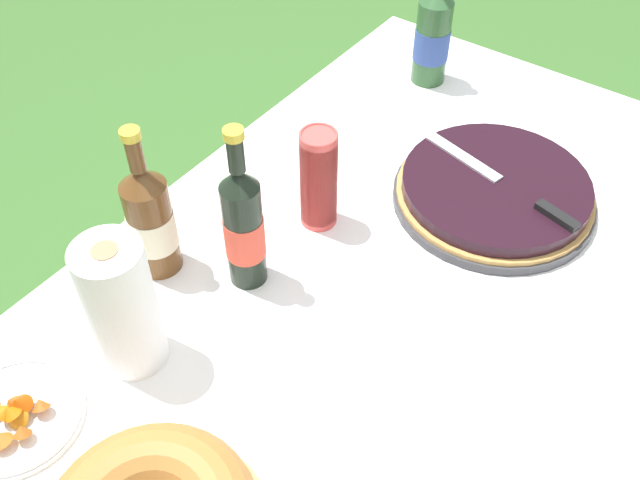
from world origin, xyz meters
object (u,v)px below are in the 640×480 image
serving_knife (511,187)px  juice_bottle_red (244,227)px  berry_tart (496,192)px  cider_bottle_green (433,36)px  cup_stack (319,179)px  paper_towel_roll (122,307)px  cider_bottle_amber (151,220)px  snack_plate_left (14,416)px

serving_knife → juice_bottle_red: bearing=69.3°
berry_tart → cider_bottle_green: cider_bottle_green is taller
berry_tart → juice_bottle_red: (-0.45, 0.28, 0.10)m
cup_stack → paper_towel_roll: size_ratio=0.84×
cider_bottle_amber → snack_plate_left: bearing=-172.0°
cider_bottle_green → juice_bottle_red: (-0.76, -0.06, 0.01)m
cup_stack → cider_bottle_green: bearing=7.7°
snack_plate_left → berry_tart: bearing=-23.0°
cider_bottle_amber → paper_towel_roll: 0.21m
snack_plate_left → paper_towel_roll: (0.20, -0.06, 0.11)m
serving_knife → cup_stack: cup_stack is taller
serving_knife → juice_bottle_red: 0.54m
snack_plate_left → cup_stack: bearing=-10.5°
cup_stack → cider_bottle_amber: 0.32m
serving_knife → cider_bottle_amber: (-0.52, 0.46, 0.05)m
snack_plate_left → serving_knife: bearing=-24.7°
cider_bottle_amber → paper_towel_roll: size_ratio=1.22×
cider_bottle_amber → paper_towel_roll: cider_bottle_amber is taller
cider_bottle_green → cider_bottle_amber: cider_bottle_green is taller
cup_stack → paper_towel_roll: bearing=172.6°
cider_bottle_green → paper_towel_roll: cider_bottle_green is taller
juice_bottle_red → berry_tart: bearing=-31.7°
cider_bottle_amber → serving_knife: bearing=-41.6°
serving_knife → paper_towel_roll: (-0.69, 0.35, 0.06)m
cider_bottle_amber → paper_towel_roll: (-0.17, -0.11, 0.01)m
juice_bottle_red → paper_towel_roll: size_ratio=1.32×
cup_stack → berry_tart: bearing=-45.9°
serving_knife → cup_stack: size_ratio=1.72×
berry_tart → cup_stack: 0.37m
serving_knife → cider_bottle_amber: cider_bottle_amber is taller
serving_knife → cup_stack: (-0.25, 0.29, 0.04)m
cup_stack → snack_plate_left: cup_stack is taller
berry_tart → juice_bottle_red: size_ratio=1.22×
paper_towel_roll → snack_plate_left: bearing=162.9°
cider_bottle_green → juice_bottle_red: juice_bottle_red is taller
berry_tart → juice_bottle_red: bearing=148.3°
cider_bottle_green → cider_bottle_amber: bearing=173.6°
cup_stack → paper_towel_roll: (-0.44, 0.06, 0.02)m
cider_bottle_amber → cup_stack: bearing=-32.1°
serving_knife → cider_bottle_green: bearing=-27.3°
serving_knife → snack_plate_left: bearing=79.3°
cider_bottle_green → paper_towel_roll: (-1.01, -0.02, 0.01)m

